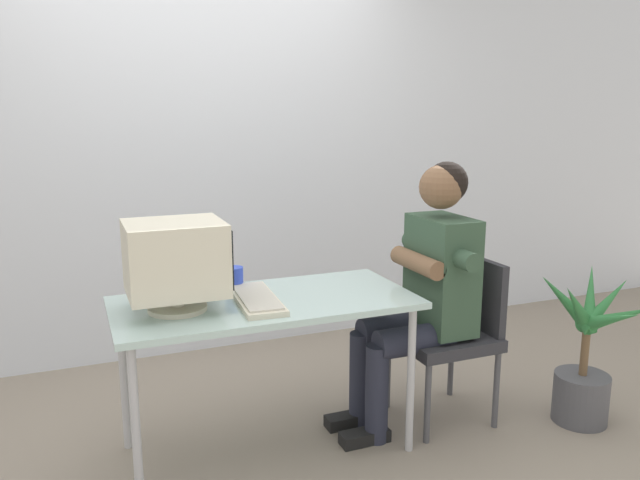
# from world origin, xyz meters

# --- Properties ---
(ground_plane) EXTENTS (12.00, 12.00, 0.00)m
(ground_plane) POSITION_xyz_m (0.00, 0.00, 0.00)
(ground_plane) COLOR gray
(wall_back) EXTENTS (8.00, 0.10, 3.00)m
(wall_back) POSITION_xyz_m (0.30, 1.40, 1.50)
(wall_back) COLOR silver
(wall_back) RESTS_ON ground_plane
(desk) EXTENTS (1.33, 0.64, 0.73)m
(desk) POSITION_xyz_m (0.00, 0.00, 0.67)
(desk) COLOR #B7B7BC
(desk) RESTS_ON ground_plane
(crt_monitor) EXTENTS (0.41, 0.34, 0.38)m
(crt_monitor) POSITION_xyz_m (-0.38, -0.01, 0.95)
(crt_monitor) COLOR beige
(crt_monitor) RESTS_ON desk
(keyboard) EXTENTS (0.20, 0.49, 0.03)m
(keyboard) POSITION_xyz_m (-0.05, -0.02, 0.74)
(keyboard) COLOR beige
(keyboard) RESTS_ON desk
(office_chair) EXTENTS (0.45, 0.45, 0.82)m
(office_chair) POSITION_xyz_m (0.98, -0.03, 0.48)
(office_chair) COLOR #4C4C51
(office_chair) RESTS_ON ground_plane
(person_seated) EXTENTS (0.68, 0.57, 1.32)m
(person_seated) POSITION_xyz_m (0.80, -0.03, 0.72)
(person_seated) COLOR #334C38
(person_seated) RESTS_ON ground_plane
(potted_plant) EXTENTS (0.55, 0.61, 0.81)m
(potted_plant) POSITION_xyz_m (1.55, -0.34, 0.35)
(potted_plant) COLOR #4C4C51
(potted_plant) RESTS_ON ground_plane
(desk_mug) EXTENTS (0.09, 0.10, 0.11)m
(desk_mug) POSITION_xyz_m (-0.09, 0.21, 0.78)
(desk_mug) COLOR blue
(desk_mug) RESTS_ON desk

